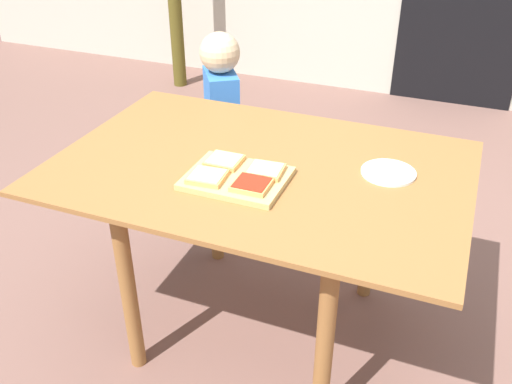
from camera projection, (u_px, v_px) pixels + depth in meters
ground_plane at (259, 325)px, 2.36m from camera, size 16.00×16.00×0.00m
dining_table at (260, 193)px, 2.02m from camera, size 1.43×0.96×0.76m
cutting_board at (237, 178)px, 1.86m from camera, size 0.33×0.26×0.02m
pizza_slice_near_left at (207, 177)px, 1.84m from camera, size 0.12×0.12×0.02m
pizza_slice_far_left at (224, 161)px, 1.93m from camera, size 0.12×0.11×0.02m
pizza_slice_far_right at (265, 170)px, 1.87m from camera, size 0.12×0.12×0.02m
pizza_slice_near_right at (252, 185)px, 1.79m from camera, size 0.12×0.11×0.02m
plate_white_right at (388, 173)px, 1.91m from camera, size 0.19×0.19×0.01m
child_left at (222, 115)px, 2.78m from camera, size 0.25×0.28×0.99m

